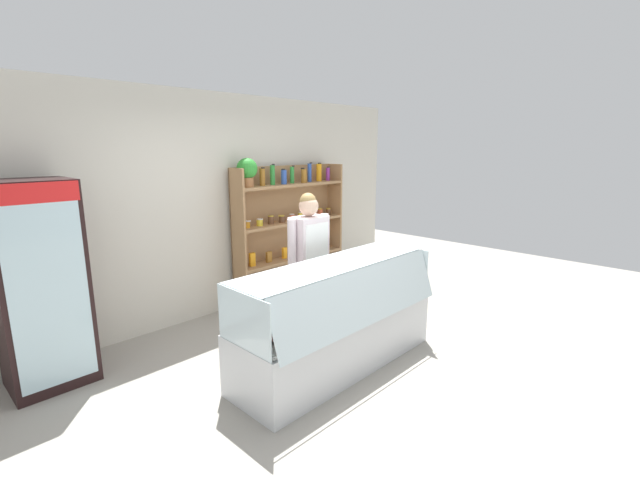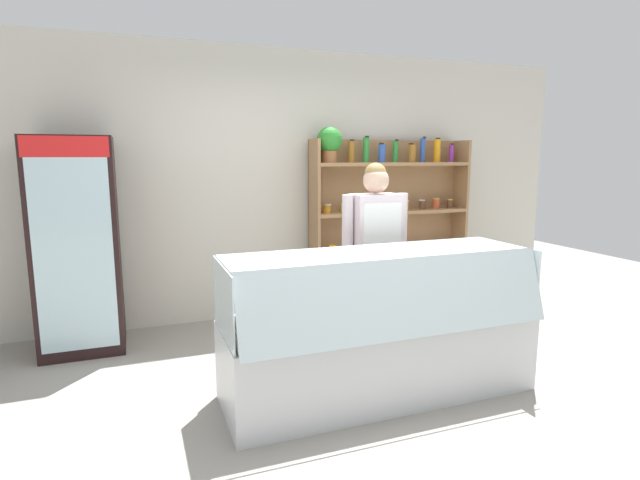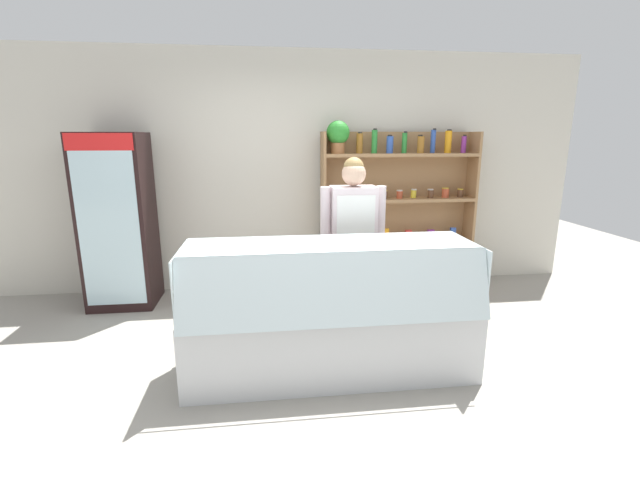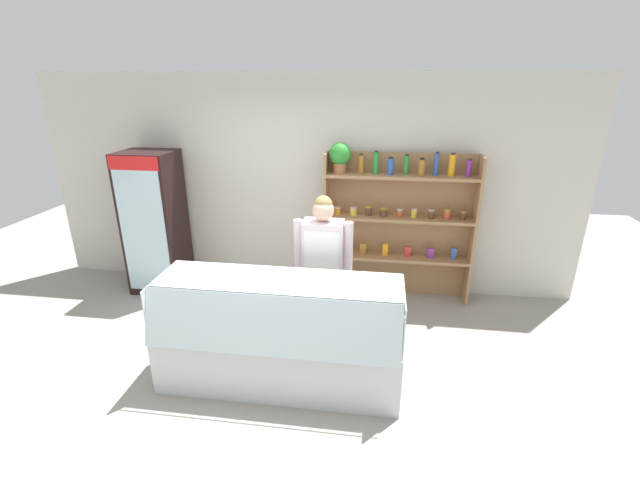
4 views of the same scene
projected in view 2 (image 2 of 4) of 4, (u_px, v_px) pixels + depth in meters
The scene contains 6 objects.
ground_plane at pixel (364, 399), 3.42m from camera, with size 12.00×12.00×0.00m, color gray.
back_wall at pixel (277, 185), 5.13m from camera, with size 6.80×0.10×2.70m, color beige.
drinks_fridge at pixel (77, 246), 4.16m from camera, with size 0.66×0.58×1.80m.
shelving_unit at pixel (383, 209), 5.36m from camera, with size 1.79×0.29×1.93m.
deli_display_case at pixel (378, 351), 3.45m from camera, with size 2.14×0.76×1.01m.
shop_clerk at pixel (375, 244), 4.07m from camera, with size 0.58×0.25×1.59m.
Camera 2 is at (-1.42, -2.87, 1.64)m, focal length 28.00 mm.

